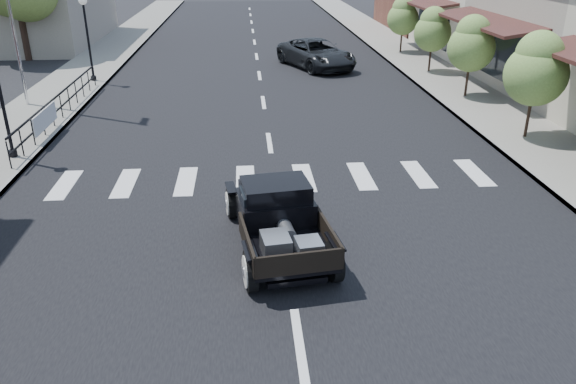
{
  "coord_description": "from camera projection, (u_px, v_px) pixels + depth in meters",
  "views": [
    {
      "loc": [
        -0.75,
        -10.12,
        5.92
      ],
      "look_at": [
        0.12,
        0.88,
        1.0
      ],
      "focal_mm": 35.0,
      "sensor_mm": 36.0,
      "label": 1
    }
  ],
  "objects": [
    {
      "name": "ground",
      "position": [
        286.0,
        253.0,
        11.67
      ],
      "size": [
        120.0,
        120.0,
        0.0
      ],
      "primitive_type": "plane",
      "color": "black",
      "rests_on": "ground"
    },
    {
      "name": "road",
      "position": [
        261.0,
        85.0,
        25.33
      ],
      "size": [
        14.0,
        80.0,
        0.02
      ],
      "primitive_type": "cube",
      "color": "black",
      "rests_on": "ground"
    },
    {
      "name": "road_markings",
      "position": [
        266.0,
        117.0,
        20.78
      ],
      "size": [
        12.0,
        60.0,
        0.06
      ],
      "primitive_type": null,
      "color": "silver",
      "rests_on": "ground"
    },
    {
      "name": "sidewalk_left",
      "position": [
        68.0,
        87.0,
        24.69
      ],
      "size": [
        3.0,
        80.0,
        0.15
      ],
      "primitive_type": "cube",
      "color": "gray",
      "rests_on": "ground"
    },
    {
      "name": "sidewalk_right",
      "position": [
        445.0,
        81.0,
        25.91
      ],
      "size": [
        3.0,
        80.0,
        0.15
      ],
      "primitive_type": "cube",
      "color": "gray",
      "rests_on": "ground"
    },
    {
      "name": "low_building_left",
      "position": [
        13.0,
        2.0,
        35.07
      ],
      "size": [
        10.0,
        12.0,
        5.0
      ],
      "primitive_type": "cube",
      "color": "#9F9585",
      "rests_on": "ground"
    },
    {
      "name": "storefront_far",
      "position": [
        520.0,
        13.0,
        31.87
      ],
      "size": [
        10.0,
        9.0,
        4.5
      ],
      "primitive_type": "cube",
      "color": "beige",
      "rests_on": "ground"
    },
    {
      "name": "railing",
      "position": [
        61.0,
        104.0,
        19.99
      ],
      "size": [
        0.08,
        10.0,
        1.0
      ],
      "primitive_type": null,
      "color": "black",
      "rests_on": "sidewalk_left"
    },
    {
      "name": "banner",
      "position": [
        46.0,
        126.0,
        18.26
      ],
      "size": [
        0.04,
        2.2,
        0.6
      ],
      "primitive_type": null,
      "color": "silver",
      "rests_on": "sidewalk_left"
    },
    {
      "name": "lamp_post_b",
      "position": [
        0.0,
        93.0,
        15.76
      ],
      "size": [
        0.36,
        0.36,
        3.77
      ],
      "primitive_type": null,
      "color": "black",
      "rests_on": "sidewalk_left"
    },
    {
      "name": "lamp_post_c",
      "position": [
        88.0,
        38.0,
        24.87
      ],
      "size": [
        0.36,
        0.36,
        3.77
      ],
      "primitive_type": null,
      "color": "black",
      "rests_on": "sidewalk_left"
    },
    {
      "name": "small_tree_b",
      "position": [
        534.0,
        87.0,
        17.58
      ],
      "size": [
        1.94,
        1.94,
        3.23
      ],
      "primitive_type": null,
      "color": "olive",
      "rests_on": "sidewalk_right"
    },
    {
      "name": "small_tree_c",
      "position": [
        470.0,
        58.0,
        22.44
      ],
      "size": [
        1.86,
        1.86,
        3.1
      ],
      "primitive_type": null,
      "color": "olive",
      "rests_on": "sidewalk_right"
    },
    {
      "name": "small_tree_d",
      "position": [
        432.0,
        40.0,
        26.91
      ],
      "size": [
        1.75,
        1.75,
        2.92
      ],
      "primitive_type": null,
      "color": "olive",
      "rests_on": "sidewalk_right"
    },
    {
      "name": "small_tree_e",
      "position": [
        402.0,
        26.0,
        31.77
      ],
      "size": [
        1.75,
        1.75,
        2.92
      ],
      "primitive_type": null,
      "color": "olive",
      "rests_on": "sidewalk_right"
    },
    {
      "name": "hotrod_pickup",
      "position": [
        278.0,
        216.0,
        11.61
      ],
      "size": [
        2.52,
        4.44,
        1.46
      ],
      "primitive_type": null,
      "rotation": [
        0.0,
        0.0,
        0.14
      ],
      "color": "black",
      "rests_on": "ground"
    },
    {
      "name": "second_car",
      "position": [
        316.0,
        54.0,
        28.61
      ],
      "size": [
        4.11,
        5.6,
        1.42
      ],
      "primitive_type": "imported",
      "rotation": [
        0.0,
        0.0,
        0.39
      ],
      "color": "black",
      "rests_on": "ground"
    }
  ]
}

